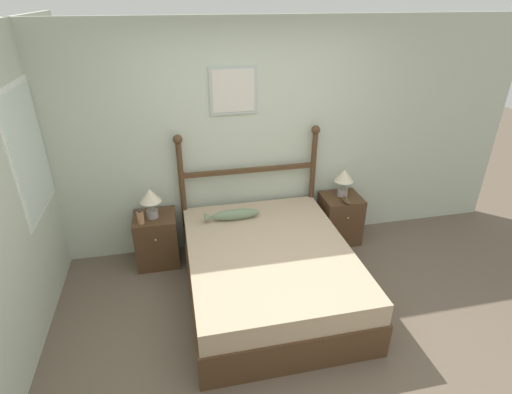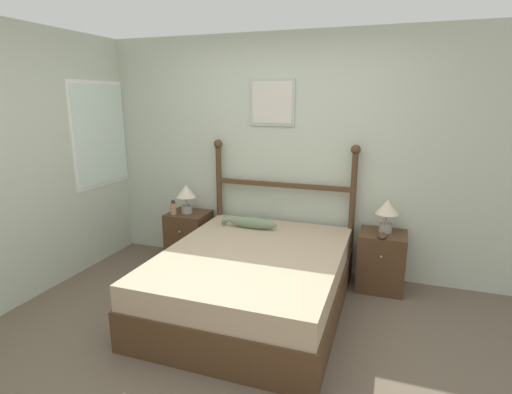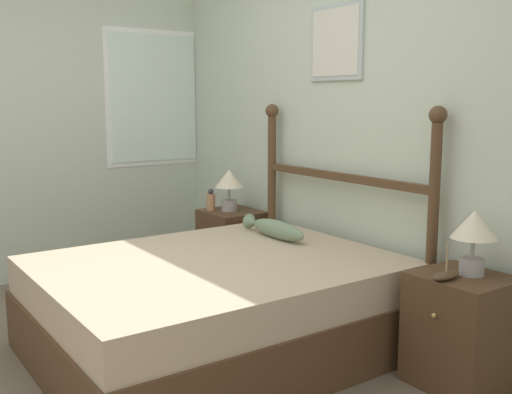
% 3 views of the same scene
% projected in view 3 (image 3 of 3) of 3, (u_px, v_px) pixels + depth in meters
% --- Properties ---
extents(ground_plane, '(16.00, 16.00, 0.00)m').
position_uv_depth(ground_plane, '(112.00, 382.00, 3.13)').
color(ground_plane, brown).
extents(wall_back, '(6.40, 0.08, 2.55)m').
position_uv_depth(wall_back, '(357.00, 128.00, 3.91)').
color(wall_back, beige).
rests_on(wall_back, ground_plane).
extents(wall_left, '(0.08, 6.40, 2.55)m').
position_uv_depth(wall_left, '(5.00, 123.00, 4.66)').
color(wall_left, beige).
rests_on(wall_left, ground_plane).
extents(bed, '(1.57, 1.98, 0.55)m').
position_uv_depth(bed, '(216.00, 306.00, 3.48)').
color(bed, '#4C331E').
rests_on(bed, ground_plane).
extents(headboard, '(1.61, 0.10, 1.43)m').
position_uv_depth(headboard, '(340.00, 198.00, 3.94)').
color(headboard, '#4C331E').
rests_on(headboard, ground_plane).
extents(nightstand_left, '(0.45, 0.44, 0.59)m').
position_uv_depth(nightstand_left, '(232.00, 247.00, 4.81)').
color(nightstand_left, '#4C331E').
rests_on(nightstand_left, ground_plane).
extents(nightstand_right, '(0.45, 0.44, 0.59)m').
position_uv_depth(nightstand_right, '(461.00, 331.00, 3.06)').
color(nightstand_right, '#4C331E').
rests_on(nightstand_right, ground_plane).
extents(table_lamp_left, '(0.23, 0.23, 0.33)m').
position_uv_depth(table_lamp_left, '(229.00, 183.00, 4.72)').
color(table_lamp_left, gray).
rests_on(table_lamp_left, nightstand_left).
extents(table_lamp_right, '(0.23, 0.23, 0.33)m').
position_uv_depth(table_lamp_right, '(474.00, 231.00, 2.98)').
color(table_lamp_right, gray).
rests_on(table_lamp_right, nightstand_right).
extents(bottle, '(0.07, 0.07, 0.17)m').
position_uv_depth(bottle, '(211.00, 201.00, 4.79)').
color(bottle, tan).
rests_on(bottle, nightstand_left).
extents(model_boat, '(0.07, 0.18, 0.18)m').
position_uv_depth(model_boat, '(446.00, 275.00, 2.94)').
color(model_boat, '#4C3823').
rests_on(model_boat, nightstand_right).
extents(fish_pillow, '(0.60, 0.11, 0.12)m').
position_uv_depth(fish_pillow, '(275.00, 229.00, 3.98)').
color(fish_pillow, gray).
rests_on(fish_pillow, bed).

